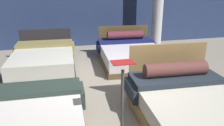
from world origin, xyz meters
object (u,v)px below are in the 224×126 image
bed_2 (44,61)px  price_sign (122,113)px  bed_3 (131,54)px  bed_1 (188,104)px

bed_2 → price_sign: 3.27m
bed_3 → price_sign: size_ratio=1.82×
bed_3 → bed_2: bearing=-174.4°
bed_1 → bed_3: 2.88m
bed_2 → price_sign: size_ratio=1.80×
bed_1 → bed_2: 3.61m
bed_3 → bed_1: bearing=-86.8°
bed_3 → price_sign: bearing=-107.1°
price_sign → bed_1: bearing=13.7°
bed_1 → bed_3: bed_1 is taller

